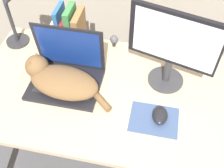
# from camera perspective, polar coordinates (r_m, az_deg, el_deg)

# --- Properties ---
(desk) EXTENTS (1.38, 0.75, 0.73)m
(desk) POSITION_cam_1_polar(r_m,az_deg,el_deg) (1.45, -0.34, -3.25)
(desk) COLOR tan
(desk) RESTS_ON ground_plane
(laptop) EXTENTS (0.35, 0.27, 0.28)m
(laptop) POSITION_cam_1_polar(r_m,az_deg,el_deg) (1.42, -9.22, 2.18)
(laptop) COLOR black
(laptop) RESTS_ON desk
(cat) EXTENTS (0.46, 0.24, 0.14)m
(cat) POSITION_cam_1_polar(r_m,az_deg,el_deg) (1.39, -10.59, 0.91)
(cat) COLOR brown
(cat) RESTS_ON desk
(external_monitor) EXTENTS (0.41, 0.18, 0.41)m
(external_monitor) POSITION_cam_1_polar(r_m,az_deg,el_deg) (1.30, 12.24, 7.54)
(external_monitor) COLOR #333338
(external_monitor) RESTS_ON desk
(mousepad) EXTENTS (0.22, 0.17, 0.00)m
(mousepad) POSITION_cam_1_polar(r_m,az_deg,el_deg) (1.30, 8.51, -7.13)
(mousepad) COLOR #384C75
(mousepad) RESTS_ON desk
(computer_mouse) EXTENTS (0.07, 0.10, 0.04)m
(computer_mouse) POSITION_cam_1_polar(r_m,az_deg,el_deg) (1.30, 9.75, -6.30)
(computer_mouse) COLOR black
(computer_mouse) RESTS_ON mousepad
(book_row) EXTENTS (0.16, 0.16, 0.26)m
(book_row) POSITION_cam_1_polar(r_m,az_deg,el_deg) (1.56, -8.65, 10.67)
(book_row) COLOR beige
(book_row) RESTS_ON desk
(desk_lamp) EXTENTS (0.17, 0.17, 0.40)m
(desk_lamp) POSITION_cam_1_polar(r_m,az_deg,el_deg) (1.55, -20.10, 14.50)
(desk_lamp) COLOR #28282D
(desk_lamp) RESTS_ON desk
(webcam) EXTENTS (0.05, 0.05, 0.07)m
(webcam) POSITION_cam_1_polar(r_m,az_deg,el_deg) (1.60, 0.41, 8.98)
(webcam) COLOR #232328
(webcam) RESTS_ON desk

